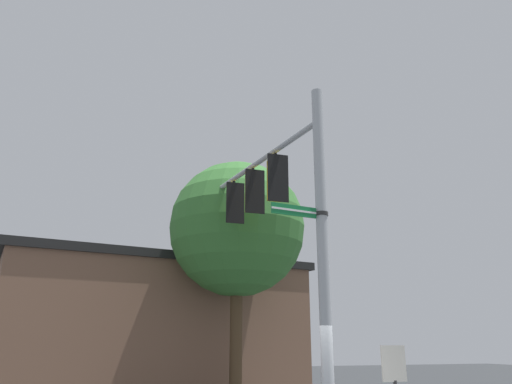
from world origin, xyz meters
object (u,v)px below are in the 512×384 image
at_px(traffic_light_mid_inner, 253,193).
at_px(historical_marker, 395,380).
at_px(traffic_light_mid_outer, 233,204).
at_px(traffic_light_nearest_pole, 275,180).
at_px(street_name_sign, 307,212).

height_order(traffic_light_mid_inner, historical_marker, traffic_light_mid_inner).
bearing_deg(traffic_light_mid_inner, traffic_light_mid_outer, 98.21).
bearing_deg(traffic_light_mid_outer, traffic_light_nearest_pole, -81.79).
relative_size(street_name_sign, historical_marker, 0.62).
distance_m(traffic_light_mid_outer, historical_marker, 6.44).
distance_m(traffic_light_nearest_pole, traffic_light_mid_inner, 1.27).
bearing_deg(traffic_light_nearest_pole, traffic_light_mid_inner, 98.21).
xyz_separation_m(traffic_light_mid_outer, historical_marker, (2.71, -3.51, -4.67)).
xyz_separation_m(traffic_light_mid_inner, historical_marker, (2.53, -2.26, -4.67)).
relative_size(traffic_light_mid_inner, historical_marker, 0.62).
xyz_separation_m(traffic_light_mid_inner, traffic_light_mid_outer, (-0.18, 1.26, 0.00)).
bearing_deg(street_name_sign, traffic_light_mid_outer, 93.65).
bearing_deg(traffic_light_mid_outer, street_name_sign, -86.35).
bearing_deg(traffic_light_mid_outer, historical_marker, -52.35).
bearing_deg(historical_marker, street_name_sign, -157.80).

